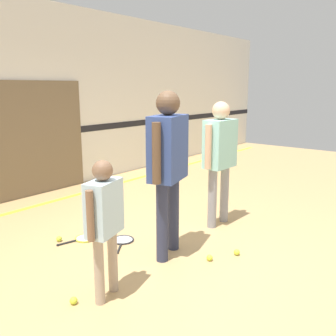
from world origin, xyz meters
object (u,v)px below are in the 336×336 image
racket_second_spare (122,241)px  person_student_right (220,150)px  person_instructor (168,157)px  tennis_ball_stray_left (237,252)px  racket_spare_on_floor (84,238)px  tennis_ball_near_instructor (210,258)px  person_student_left (104,215)px  tennis_ball_stray_right (74,301)px  tennis_ball_by_spare_racket (59,239)px

racket_second_spare → person_student_right: bearing=118.1°
person_instructor → tennis_ball_stray_left: bearing=-69.5°
person_student_right → racket_spare_on_floor: (-1.46, 0.99, -1.00)m
person_student_right → person_instructor: bearing=4.2°
tennis_ball_near_instructor → racket_spare_on_floor: bearing=107.6°
racket_spare_on_floor → person_student_left: bearing=74.4°
tennis_ball_near_instructor → tennis_ball_stray_right: same height
person_student_left → tennis_ball_near_instructor: (1.15, -0.33, -0.73)m
person_student_left → tennis_ball_near_instructor: person_student_left is taller
racket_spare_on_floor → tennis_ball_by_spare_racket: tennis_ball_by_spare_racket is taller
tennis_ball_by_spare_racket → tennis_ball_stray_right: 1.41m
tennis_ball_by_spare_racket → tennis_ball_stray_right: bearing=-120.3°
person_student_left → tennis_ball_stray_left: (1.45, -0.49, -0.73)m
person_student_left → tennis_ball_stray_right: size_ratio=18.60×
tennis_ball_stray_left → person_student_right: bearing=44.0°
person_instructor → person_student_right: (1.14, 0.06, -0.09)m
person_student_right → tennis_ball_stray_right: 2.59m
racket_second_spare → tennis_ball_near_instructor: (0.23, -1.09, 0.02)m
person_student_right → tennis_ball_near_instructor: person_student_right is taller
person_instructor → tennis_ball_stray_right: 1.65m
tennis_ball_by_spare_racket → tennis_ball_stray_right: size_ratio=1.00×
tennis_ball_near_instructor → tennis_ball_by_spare_racket: size_ratio=1.00×
tennis_ball_near_instructor → tennis_ball_by_spare_racket: 1.82m
person_student_right → tennis_ball_stray_right: (-2.40, -0.05, -0.97)m
person_student_left → tennis_ball_stray_left: size_ratio=18.60×
person_instructor → tennis_ball_near_instructor: 1.16m
person_student_left → tennis_ball_by_spare_racket: (0.45, 1.35, -0.73)m
person_student_left → tennis_ball_near_instructor: size_ratio=18.60×
person_student_right → racket_spare_on_floor: person_student_right is taller
person_student_right → tennis_ball_stray_left: person_student_right is taller
tennis_ball_by_spare_racket → person_instructor: bearing=-65.9°
person_instructor → racket_spare_on_floor: 1.55m
tennis_ball_stray_left → tennis_ball_stray_right: 1.82m
racket_spare_on_floor → tennis_ball_by_spare_racket: (-0.23, 0.18, 0.02)m
racket_spare_on_floor → tennis_ball_stray_right: 1.40m
racket_second_spare → tennis_ball_near_instructor: tennis_ball_near_instructor is taller
racket_spare_on_floor → tennis_ball_near_instructor: (0.47, -1.50, 0.02)m
racket_spare_on_floor → tennis_ball_by_spare_racket: 0.29m
tennis_ball_stray_left → tennis_ball_stray_right: size_ratio=1.00×
person_instructor → tennis_ball_by_spare_racket: size_ratio=26.89×
tennis_ball_by_spare_racket → tennis_ball_stray_left: bearing=-61.2°
tennis_ball_stray_right → person_student_left: bearing=-26.8°
tennis_ball_near_instructor → tennis_ball_stray_left: size_ratio=1.00×
person_instructor → person_student_left: person_instructor is taller
tennis_ball_near_instructor → tennis_ball_stray_left: bearing=-27.8°
tennis_ball_by_spare_racket → tennis_ball_stray_right: (-0.71, -1.21, 0.00)m
racket_spare_on_floor → person_student_right: bearing=160.4°
racket_second_spare → person_student_left: bearing=3.0°
person_student_right → tennis_ball_near_instructor: 1.48m
tennis_ball_stray_left → racket_spare_on_floor: bearing=115.1°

